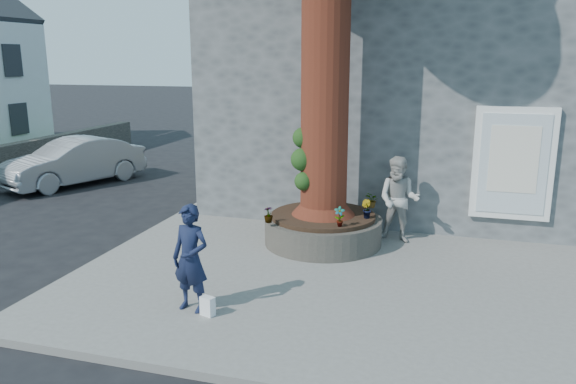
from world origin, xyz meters
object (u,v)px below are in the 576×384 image
(woman, at_px, (399,200))
(car_silver, at_px, (74,162))
(man, at_px, (191,258))
(planter, at_px, (323,229))

(woman, distance_m, car_silver, 10.29)
(car_silver, bearing_deg, man, -21.55)
(man, height_order, car_silver, man)
(planter, relative_size, car_silver, 0.55)
(man, height_order, woman, woman)
(man, distance_m, car_silver, 10.14)
(planter, bearing_deg, man, -108.37)
(planter, xyz_separation_m, car_silver, (-8.41, 3.60, 0.28))
(planter, xyz_separation_m, man, (-1.16, -3.48, 0.50))
(man, bearing_deg, car_silver, 144.33)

